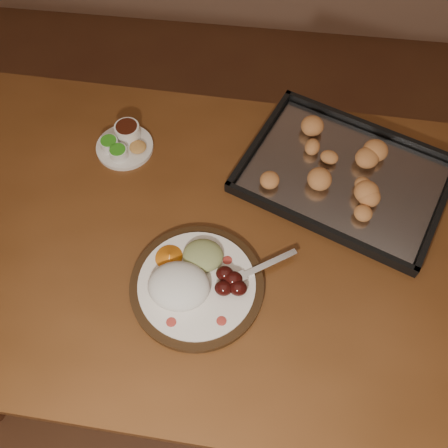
# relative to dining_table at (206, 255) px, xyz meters

# --- Properties ---
(ground) EXTENTS (4.00, 4.00, 0.00)m
(ground) POSITION_rel_dining_table_xyz_m (-0.11, -0.29, -0.65)
(ground) COLOR brown
(ground) RESTS_ON ground
(dining_table) EXTENTS (1.53, 0.95, 0.75)m
(dining_table) POSITION_rel_dining_table_xyz_m (0.00, 0.00, 0.00)
(dining_table) COLOR brown
(dining_table) RESTS_ON ground
(dinner_plate) EXTENTS (0.37, 0.30, 0.07)m
(dinner_plate) POSITION_rel_dining_table_xyz_m (-0.01, -0.13, 0.12)
(dinner_plate) COLOR black
(dinner_plate) RESTS_ON dining_table
(condiment_saucer) EXTENTS (0.15, 0.15, 0.05)m
(condiment_saucer) POSITION_rel_dining_table_xyz_m (-0.25, 0.24, 0.12)
(condiment_saucer) COLOR silver
(condiment_saucer) RESTS_ON dining_table
(baking_tray) EXTENTS (0.59, 0.52, 0.05)m
(baking_tray) POSITION_rel_dining_table_xyz_m (0.33, 0.21, 0.11)
(baking_tray) COLOR black
(baking_tray) RESTS_ON dining_table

